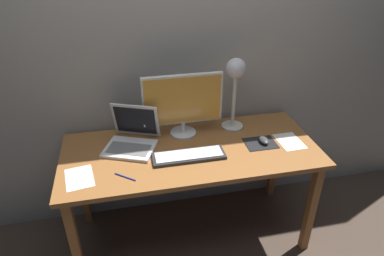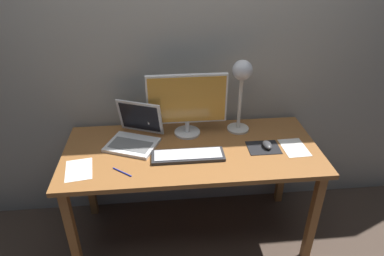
# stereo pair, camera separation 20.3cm
# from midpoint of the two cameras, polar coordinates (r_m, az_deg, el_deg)

# --- Properties ---
(ground_plane) EXTENTS (4.80, 4.80, 0.00)m
(ground_plane) POSITION_cam_midpoint_polar(r_m,az_deg,el_deg) (2.65, 2.27, -17.02)
(ground_plane) COLOR #47382D
(ground_plane) RESTS_ON ground
(back_wall) EXTENTS (4.80, 0.06, 2.60)m
(back_wall) POSITION_cam_midpoint_polar(r_m,az_deg,el_deg) (2.29, 1.58, 13.88)
(back_wall) COLOR #9E998E
(back_wall) RESTS_ON ground
(desk) EXTENTS (1.60, 0.70, 0.74)m
(desk) POSITION_cam_midpoint_polar(r_m,az_deg,el_deg) (2.21, 2.61, -5.26)
(desk) COLOR #935B2D
(desk) RESTS_ON ground
(monitor) EXTENTS (0.52, 0.17, 0.42)m
(monitor) POSITION_cam_midpoint_polar(r_m,az_deg,el_deg) (2.21, 1.80, 4.28)
(monitor) COLOR silver
(monitor) RESTS_ON desk
(keyboard_main) EXTENTS (0.44, 0.14, 0.03)m
(keyboard_main) POSITION_cam_midpoint_polar(r_m,az_deg,el_deg) (2.08, 2.13, -4.66)
(keyboard_main) COLOR #28282B
(keyboard_main) RESTS_ON desk
(laptop) EXTENTS (0.39, 0.39, 0.25)m
(laptop) POSITION_cam_midpoint_polar(r_m,az_deg,el_deg) (2.22, -6.73, -0.67)
(laptop) COLOR silver
(laptop) RESTS_ON desk
(desk_lamp) EXTENTS (0.15, 0.15, 0.50)m
(desk_lamp) POSITION_cam_midpoint_polar(r_m,az_deg,el_deg) (2.25, 10.81, 7.69)
(desk_lamp) COLOR beige
(desk_lamp) RESTS_ON desk
(mousepad) EXTENTS (0.20, 0.16, 0.00)m
(mousepad) POSITION_cam_midpoint_polar(r_m,az_deg,el_deg) (2.24, 14.30, -3.24)
(mousepad) COLOR black
(mousepad) RESTS_ON desk
(mouse) EXTENTS (0.06, 0.10, 0.03)m
(mouse) POSITION_cam_midpoint_polar(r_m,az_deg,el_deg) (2.24, 14.90, -2.78)
(mouse) COLOR #38383A
(mouse) RESTS_ON mousepad
(paper_sheet_near_mouse) EXTENTS (0.18, 0.23, 0.00)m
(paper_sheet_near_mouse) POSITION_cam_midpoint_polar(r_m,az_deg,el_deg) (2.06, -15.57, -6.77)
(paper_sheet_near_mouse) COLOR white
(paper_sheet_near_mouse) RESTS_ON desk
(paper_sheet_by_keyboard) EXTENTS (0.16, 0.21, 0.00)m
(paper_sheet_by_keyboard) POSITION_cam_midpoint_polar(r_m,az_deg,el_deg) (2.30, 19.03, -3.17)
(paper_sheet_by_keyboard) COLOR white
(paper_sheet_by_keyboard) RESTS_ON desk
(pen) EXTENTS (0.11, 0.09, 0.01)m
(pen) POSITION_cam_midpoint_polar(r_m,az_deg,el_deg) (1.98, -8.63, -7.32)
(pen) COLOR #2633A5
(pen) RESTS_ON desk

